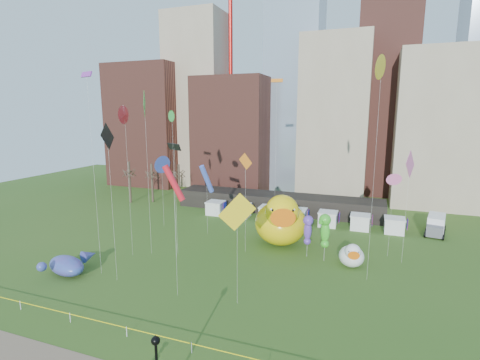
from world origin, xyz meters
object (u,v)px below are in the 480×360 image
at_px(seahorse_purple, 308,228).
at_px(box_truck, 436,224).
at_px(whale_inflatable, 68,265).
at_px(seahorse_green, 325,228).
at_px(small_duck, 352,255).
at_px(big_duck, 281,221).

distance_m(seahorse_purple, box_truck, 23.54).
bearing_deg(whale_inflatable, seahorse_green, 42.75).
bearing_deg(seahorse_purple, seahorse_green, -34.46).
relative_size(small_duck, seahorse_green, 0.71).
bearing_deg(seahorse_purple, box_truck, 26.57).
distance_m(big_duck, seahorse_purple, 5.23).
bearing_deg(small_duck, whale_inflatable, -165.52).
bearing_deg(big_duck, seahorse_purple, -52.69).
relative_size(small_duck, box_truck, 0.65).
bearing_deg(seahorse_green, small_duck, 13.28).
distance_m(big_duck, seahorse_green, 7.54).
bearing_deg(small_duck, box_truck, 47.66).
xyz_separation_m(small_duck, seahorse_green, (-3.29, 0.48, 2.88)).
xyz_separation_m(big_duck, whale_inflatable, (-20.65, -17.44, -2.41)).
relative_size(big_duck, whale_inflatable, 1.57).
xyz_separation_m(seahorse_green, whale_inflatable, (-27.12, -13.66, -3.24)).
xyz_separation_m(seahorse_purple, box_truck, (16.95, 16.13, -2.52)).
distance_m(seahorse_purple, whale_inflatable, 28.86).
bearing_deg(box_truck, seahorse_green, -120.09).
bearing_deg(seahorse_green, big_duck, 171.28).
xyz_separation_m(big_duck, box_truck, (21.17, 13.06, -2.11)).
bearing_deg(big_duck, box_truck, 14.99).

